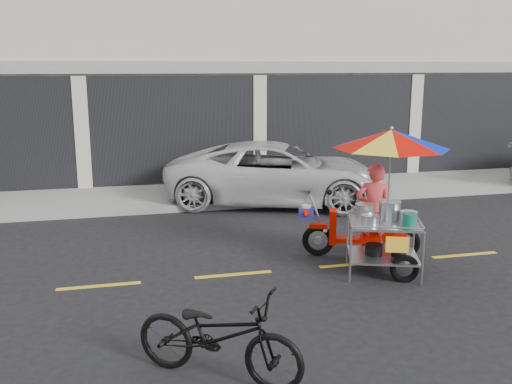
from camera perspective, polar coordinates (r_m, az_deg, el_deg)
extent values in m
plane|color=black|center=(9.42, 9.84, -7.15)|extent=(90.00, 90.00, 0.00)
cube|color=gray|center=(14.42, 1.27, 0.25)|extent=(45.00, 3.00, 0.15)
cube|color=beige|center=(18.99, -2.63, 15.11)|extent=(36.00, 8.00, 8.00)
cube|color=black|center=(15.13, 0.36, 6.11)|extent=(35.28, 0.06, 2.90)
cube|color=gray|center=(15.01, 0.39, 12.37)|extent=(36.00, 0.12, 0.30)
cube|color=gold|center=(9.42, 9.84, -7.13)|extent=(42.00, 0.10, 0.01)
imported|color=silver|center=(13.20, 2.22, 1.90)|extent=(5.59, 3.86, 1.42)
imported|color=black|center=(5.95, -3.78, -14.11)|extent=(1.87, 1.57, 0.96)
torus|color=black|center=(9.69, 6.22, -4.83)|extent=(0.54, 0.28, 0.54)
torus|color=black|center=(9.80, 14.57, -4.97)|extent=(0.54, 0.28, 0.54)
cylinder|color=#9EA0A5|center=(9.69, 6.22, -4.83)|extent=(0.14, 0.10, 0.13)
cylinder|color=#9EA0A5|center=(9.80, 14.57, -4.97)|extent=(0.14, 0.10, 0.13)
cube|color=#C80E00|center=(9.62, 6.26, -3.38)|extent=(0.32, 0.21, 0.08)
cylinder|color=#9EA0A5|center=(9.58, 6.28, -2.56)|extent=(0.34, 0.16, 0.76)
cube|color=#C80E00|center=(9.62, 7.67, -3.41)|extent=(0.21, 0.34, 0.57)
cube|color=#C80E00|center=(9.71, 10.15, -4.70)|extent=(0.80, 0.50, 0.08)
cube|color=#C80E00|center=(9.68, 12.72, -3.51)|extent=(0.75, 0.47, 0.38)
cube|color=black|center=(9.62, 12.22, -2.25)|extent=(0.66, 0.42, 0.09)
cylinder|color=#9EA0A5|center=(9.51, 7.00, -0.93)|extent=(0.21, 0.50, 0.03)
sphere|color=black|center=(9.67, 7.34, -0.02)|extent=(0.09, 0.09, 0.09)
cylinder|color=white|center=(9.64, 6.93, -3.77)|extent=(0.14, 0.14, 0.05)
cube|color=#252C99|center=(9.56, 5.04, -2.10)|extent=(0.30, 0.28, 0.19)
cylinder|color=white|center=(9.53, 5.06, -1.44)|extent=(0.19, 0.19, 0.05)
cone|color=#C80E00|center=(9.40, 5.02, -2.23)|extent=(0.23, 0.25, 0.17)
torus|color=black|center=(8.78, 14.63, -7.44)|extent=(0.44, 0.24, 0.43)
cylinder|color=#9EA0A5|center=(8.54, 9.42, -6.38)|extent=(0.04, 0.04, 0.80)
cylinder|color=#9EA0A5|center=(9.35, 9.15, -4.69)|extent=(0.04, 0.04, 0.80)
cylinder|color=#9EA0A5|center=(8.67, 16.34, -6.45)|extent=(0.04, 0.04, 0.80)
cylinder|color=#9EA0A5|center=(9.46, 15.47, -4.78)|extent=(0.04, 0.04, 0.80)
cube|color=#9EA0A5|center=(9.03, 12.57, -6.26)|extent=(1.27, 1.15, 0.03)
cube|color=#9EA0A5|center=(8.87, 12.73, -3.08)|extent=(1.27, 1.15, 0.04)
cylinder|color=#9EA0A5|center=(8.45, 13.06, -3.48)|extent=(0.99, 0.37, 0.02)
cylinder|color=#9EA0A5|center=(9.27, 12.46, -2.04)|extent=(0.99, 0.37, 0.02)
cylinder|color=#9EA0A5|center=(8.81, 9.38, -2.66)|extent=(0.31, 0.81, 0.02)
cylinder|color=#9EA0A5|center=(8.94, 16.06, -2.78)|extent=(0.31, 0.81, 0.02)
cylinder|color=#9EA0A5|center=(9.43, 12.29, -5.43)|extent=(0.27, 0.68, 0.04)
cylinder|color=#9EA0A5|center=(9.29, 12.43, -2.66)|extent=(0.27, 0.68, 0.04)
cube|color=yellow|center=(8.51, 13.95, -5.14)|extent=(0.32, 0.13, 0.24)
cylinder|color=#B7B7BC|center=(9.00, 10.84, -1.95)|extent=(0.39, 0.39, 0.21)
cylinder|color=#B7B7BC|center=(9.05, 13.22, -1.81)|extent=(0.42, 0.42, 0.27)
cylinder|color=#B7B7BC|center=(8.94, 15.01, -2.47)|extent=(0.33, 0.33, 0.15)
cylinder|color=#B7B7BC|center=(8.66, 11.32, -2.81)|extent=(0.33, 0.33, 0.13)
cylinder|color=#116855|center=(8.66, 15.11, -2.75)|extent=(0.27, 0.27, 0.21)
cylinder|color=black|center=(8.98, 11.69, -5.65)|extent=(0.34, 0.34, 0.17)
cylinder|color=black|center=(9.03, 14.09, -5.74)|extent=(0.29, 0.29, 0.15)
cylinder|color=#9EA0A5|center=(8.81, 13.19, 1.53)|extent=(0.03, 0.03, 1.42)
sphere|color=#9EA0A5|center=(8.71, 13.42, 6.23)|extent=(0.06, 0.06, 0.06)
imported|color=#E43F41|center=(9.59, 11.67, -1.87)|extent=(0.68, 0.56, 1.60)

